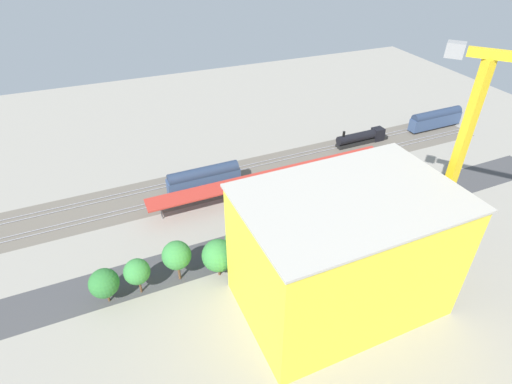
{
  "coord_description": "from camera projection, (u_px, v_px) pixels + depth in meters",
  "views": [
    {
      "loc": [
        35.84,
        61.11,
        54.03
      ],
      "look_at": [
        11.39,
        0.54,
        8.67
      ],
      "focal_mm": 28.51,
      "sensor_mm": 36.0,
      "label": 1
    }
  ],
  "objects": [
    {
      "name": "tower_crane",
      "position": [
        467.0,
        159.0,
        62.52
      ],
      "size": [
        16.31,
        18.4,
        39.33
      ],
      "color": "gray",
      "rests_on": "ground"
    },
    {
      "name": "rail_bed",
      "position": [
        269.0,
        169.0,
        102.97
      ],
      "size": [
        126.52,
        18.32,
        0.01
      ],
      "primitive_type": "cube",
      "rotation": [
        0.0,
        0.0,
        0.03
      ],
      "color": "#665E54",
      "rests_on": "ground"
    },
    {
      "name": "ground_plane",
      "position": [
        304.0,
        212.0,
        88.39
      ],
      "size": [
        201.81,
        201.81,
        0.0
      ],
      "primitive_type": "plane",
      "color": "gray",
      "rests_on": "ground"
    },
    {
      "name": "freight_coach_far",
      "position": [
        204.0,
        179.0,
        93.19
      ],
      "size": [
        17.14,
        3.55,
        6.35
      ],
      "color": "black",
      "rests_on": "ground"
    },
    {
      "name": "street_tree_1",
      "position": [
        242.0,
        241.0,
        72.61
      ],
      "size": [
        6.31,
        6.31,
        8.59
      ],
      "color": "brown",
      "rests_on": "ground"
    },
    {
      "name": "parked_car_0",
      "position": [
        414.0,
        186.0,
        95.44
      ],
      "size": [
        4.57,
        2.04,
        1.6
      ],
      "color": "black",
      "rests_on": "ground"
    },
    {
      "name": "construction_building",
      "position": [
        343.0,
        254.0,
        62.7
      ],
      "size": [
        31.7,
        21.19,
        20.89
      ],
      "primitive_type": "cube",
      "rotation": [
        0.0,
        0.0,
        0.03
      ],
      "color": "yellow",
      "rests_on": "ground"
    },
    {
      "name": "box_truck_0",
      "position": [
        289.0,
        236.0,
        79.58
      ],
      "size": [
        9.85,
        2.59,
        3.22
      ],
      "color": "black",
      "rests_on": "ground"
    },
    {
      "name": "passenger_coach",
      "position": [
        436.0,
        119.0,
        120.76
      ],
      "size": [
        17.72,
        3.36,
        5.81
      ],
      "color": "black",
      "rests_on": "ground"
    },
    {
      "name": "street_asphalt",
      "position": [
        314.0,
        226.0,
        84.62
      ],
      "size": [
        126.35,
        12.9,
        0.01
      ],
      "primitive_type": "cube",
      "rotation": [
        0.0,
        0.0,
        0.03
      ],
      "color": "#424244",
      "rests_on": "ground"
    },
    {
      "name": "box_truck_1",
      "position": [
        277.0,
        243.0,
        77.73
      ],
      "size": [
        8.95,
        2.99,
        3.31
      ],
      "color": "black",
      "rests_on": "ground"
    },
    {
      "name": "street_tree_2",
      "position": [
        104.0,
        283.0,
        65.91
      ],
      "size": [
        4.91,
        4.91,
        6.71
      ],
      "color": "brown",
      "rests_on": "ground"
    },
    {
      "name": "parked_car_3",
      "position": [
        348.0,
        204.0,
        89.59
      ],
      "size": [
        4.26,
        2.1,
        1.76
      ],
      "color": "black",
      "rests_on": "ground"
    },
    {
      "name": "traffic_light",
      "position": [
        298.0,
        197.0,
        85.01
      ],
      "size": [
        0.5,
        0.36,
        7.16
      ],
      "color": "#333333",
      "rests_on": "ground"
    },
    {
      "name": "parked_car_5",
      "position": [
        294.0,
        217.0,
        85.73
      ],
      "size": [
        4.41,
        1.91,
        1.64
      ],
      "color": "black",
      "rests_on": "ground"
    },
    {
      "name": "construction_roof_slab",
      "position": [
        352.0,
        198.0,
        56.63
      ],
      "size": [
        32.32,
        21.81,
        0.4
      ],
      "primitive_type": "cube",
      "rotation": [
        0.0,
        0.0,
        0.03
      ],
      "color": "#B7B2A8",
      "rests_on": "construction_building"
    },
    {
      "name": "locomotive",
      "position": [
        363.0,
        137.0,
        113.73
      ],
      "size": [
        16.28,
        3.05,
        4.89
      ],
      "color": "black",
      "rests_on": "ground"
    },
    {
      "name": "parked_car_4",
      "position": [
        320.0,
        209.0,
        87.94
      ],
      "size": [
        4.58,
        2.07,
        1.7
      ],
      "color": "black",
      "rests_on": "ground"
    },
    {
      "name": "track_rails",
      "position": [
        269.0,
        169.0,
        102.87
      ],
      "size": [
        126.08,
        11.89,
        0.12
      ],
      "color": "#9E9EA8",
      "rests_on": "ground"
    },
    {
      "name": "parked_car_1",
      "position": [
        394.0,
        191.0,
        93.82
      ],
      "size": [
        4.1,
        1.97,
        1.57
      ],
      "color": "black",
      "rests_on": "ground"
    },
    {
      "name": "parked_car_6",
      "position": [
        266.0,
        223.0,
        84.19
      ],
      "size": [
        4.81,
        2.04,
        1.82
      ],
      "color": "black",
      "rests_on": "ground"
    },
    {
      "name": "platform_canopy_near",
      "position": [
        274.0,
        175.0,
        92.86
      ],
      "size": [
        58.4,
        6.65,
        4.37
      ],
      "color": "#B73328",
      "rests_on": "ground"
    },
    {
      "name": "street_tree_0",
      "position": [
        177.0,
        255.0,
        69.21
      ],
      "size": [
        5.04,
        5.04,
        8.22
      ],
      "color": "brown",
      "rests_on": "ground"
    },
    {
      "name": "street_tree_3",
      "position": [
        137.0,
        272.0,
        67.23
      ],
      "size": [
        4.4,
        4.4,
        7.04
      ],
      "color": "brown",
      "rests_on": "ground"
    },
    {
      "name": "street_tree_4",
      "position": [
        218.0,
        255.0,
        70.62
      ],
      "size": [
        5.77,
        5.77,
        7.57
      ],
      "color": "brown",
      "rests_on": "ground"
    },
    {
      "name": "parked_car_2",
      "position": [
        369.0,
        198.0,
        91.59
      ],
      "size": [
        4.72,
        2.08,
        1.66
      ],
      "color": "black",
      "rests_on": "ground"
    }
  ]
}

